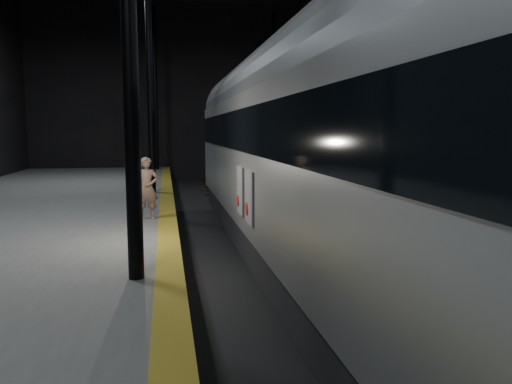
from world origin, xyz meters
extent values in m
plane|color=black|center=(0.00, 0.00, 0.00)|extent=(44.00, 44.00, 0.00)
cube|color=olive|center=(-3.25, 0.00, 1.00)|extent=(0.50, 43.80, 0.01)
cube|color=#3F3328|center=(-0.72, 0.00, 0.17)|extent=(0.08, 43.00, 0.14)
cube|color=#3F3328|center=(0.72, 0.00, 0.17)|extent=(0.08, 43.00, 0.14)
cube|color=black|center=(0.00, 0.00, 0.06)|extent=(2.40, 42.00, 0.12)
cylinder|color=black|center=(-3.80, 8.00, 6.00)|extent=(0.26, 0.26, 10.00)
cylinder|color=black|center=(3.80, 8.00, 6.00)|extent=(0.26, 0.26, 10.00)
cylinder|color=black|center=(-3.80, 20.00, 6.00)|extent=(0.26, 0.26, 10.00)
cylinder|color=black|center=(3.80, 20.00, 6.00)|extent=(0.26, 0.26, 10.00)
cube|color=black|center=(0.00, 14.00, 10.00)|extent=(23.60, 0.15, 0.18)
cube|color=#A8ABB0|center=(0.00, -1.20, 2.72)|extent=(3.10, 21.36, 3.20)
cube|color=black|center=(0.00, -1.20, 0.72)|extent=(2.83, 20.94, 0.91)
cube|color=black|center=(0.00, -1.20, 3.47)|extent=(3.16, 21.04, 0.96)
cylinder|color=slate|center=(0.00, -1.20, 4.33)|extent=(3.04, 21.15, 3.04)
cube|color=black|center=(0.00, 6.28, 0.32)|extent=(1.92, 2.35, 0.37)
cube|color=silver|center=(-1.58, -2.27, 2.08)|extent=(0.04, 0.80, 1.12)
cube|color=silver|center=(-1.58, -0.99, 2.08)|extent=(0.04, 0.80, 1.12)
cylinder|color=red|center=(-1.60, -2.08, 1.82)|extent=(0.03, 0.28, 0.28)
cylinder|color=red|center=(-1.60, -0.79, 1.82)|extent=(0.03, 0.28, 0.28)
imported|color=#916D59|center=(-3.80, 1.73, 1.87)|extent=(0.64, 0.42, 1.74)
camera|label=1|loc=(-3.28, -12.38, 3.47)|focal=35.00mm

